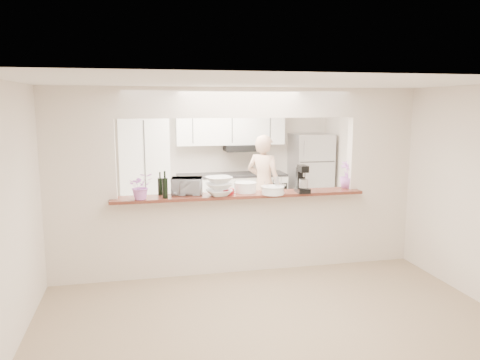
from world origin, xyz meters
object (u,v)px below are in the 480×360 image
object	(u,v)px
refrigerator	(310,176)
toaster_oven	(187,186)
person	(264,185)
stand_mixer	(302,180)

from	to	relation	value
refrigerator	toaster_oven	world-z (taller)	refrigerator
refrigerator	person	world-z (taller)	person
toaster_oven	stand_mixer	world-z (taller)	stand_mixer
refrigerator	stand_mixer	world-z (taller)	refrigerator
stand_mixer	person	xyz separation A→B (m)	(-0.02, 1.91, -0.38)
person	refrigerator	bearing A→B (deg)	-100.57
stand_mixer	person	size ratio (longest dim) A/B	0.21
stand_mixer	person	world-z (taller)	person
refrigerator	person	xyz separation A→B (m)	(-1.22, -0.88, 0.02)
refrigerator	stand_mixer	size ratio (longest dim) A/B	4.55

